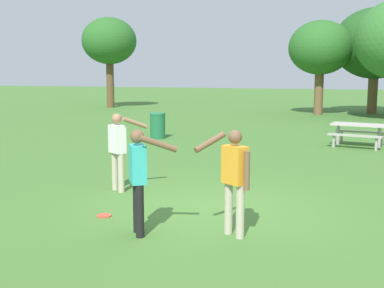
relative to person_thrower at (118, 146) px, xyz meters
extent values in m
plane|color=#447530|center=(2.23, -0.73, -0.96)|extent=(120.00, 120.00, 0.00)
cylinder|color=#B7AD93|center=(-0.11, 0.06, -0.55)|extent=(0.13, 0.13, 0.82)
cylinder|color=#B7AD93|center=(0.10, -0.08, -0.55)|extent=(0.13, 0.13, 0.82)
cube|color=white|center=(-0.01, -0.01, 0.15)|extent=(0.44, 0.40, 0.58)
sphere|color=#9E7051|center=(-0.01, -0.01, 0.57)|extent=(0.21, 0.21, 0.21)
cylinder|color=#9E7051|center=(-0.22, 0.14, 0.10)|extent=(0.09, 0.09, 0.58)
cylinder|color=#9E7051|center=(0.36, 0.07, 0.49)|extent=(0.40, 0.53, 0.28)
cylinder|color=#B7AD93|center=(3.05, -2.12, -0.55)|extent=(0.13, 0.13, 0.82)
cylinder|color=#B7AD93|center=(2.84, -1.97, -0.55)|extent=(0.13, 0.13, 0.82)
cube|color=orange|center=(2.95, -2.04, 0.15)|extent=(0.44, 0.40, 0.58)
sphere|color=brown|center=(2.95, -2.04, 0.57)|extent=(0.21, 0.21, 0.21)
cylinder|color=brown|center=(3.16, -2.19, 0.10)|extent=(0.09, 0.09, 0.58)
cylinder|color=brown|center=(2.58, -2.12, 0.49)|extent=(0.40, 0.53, 0.28)
cylinder|color=black|center=(1.46, -2.32, -0.55)|extent=(0.13, 0.13, 0.82)
cylinder|color=black|center=(1.60, -2.54, -0.55)|extent=(0.13, 0.13, 0.82)
cube|color=#33B2AD|center=(1.53, -2.43, 0.15)|extent=(0.39, 0.44, 0.58)
sphere|color=brown|center=(1.53, -2.43, 0.57)|extent=(0.21, 0.21, 0.21)
cylinder|color=brown|center=(1.39, -2.21, 0.10)|extent=(0.09, 0.09, 0.58)
cylinder|color=brown|center=(1.90, -2.50, 0.49)|extent=(0.53, 0.39, 0.28)
cylinder|color=#E04733|center=(0.57, -1.74, -0.95)|extent=(0.25, 0.25, 0.03)
cube|color=#B2ADA3|center=(4.90, 7.89, -0.22)|extent=(1.82, 1.08, 0.06)
cube|color=#A49F96|center=(4.78, 7.33, -0.52)|extent=(1.72, 0.59, 0.05)
cube|color=#A49F96|center=(5.01, 8.46, -0.52)|extent=(1.72, 0.59, 0.05)
cylinder|color=#A49F96|center=(4.25, 8.03, -0.61)|extent=(0.11, 0.11, 0.71)
cylinder|color=#A49F96|center=(4.13, 7.46, -0.75)|extent=(0.09, 0.09, 0.41)
cylinder|color=#A49F96|center=(4.36, 8.59, -0.75)|extent=(0.09, 0.09, 0.41)
cylinder|color=#A49F96|center=(5.55, 7.76, -0.61)|extent=(0.11, 0.11, 0.71)
cylinder|color=#A49F96|center=(5.43, 7.19, -0.75)|extent=(0.09, 0.09, 0.41)
cylinder|color=#A49F96|center=(5.66, 8.33, -0.75)|extent=(0.09, 0.09, 0.41)
cylinder|color=#1E663D|center=(-2.19, 7.77, -0.51)|extent=(0.56, 0.56, 0.90)
cylinder|color=#287A4B|center=(-2.19, 7.77, -0.03)|extent=(0.59, 0.59, 0.06)
cylinder|color=brown|center=(-10.93, 21.15, 0.77)|extent=(0.51, 0.51, 3.46)
ellipsoid|color=#286023|center=(-10.93, 21.15, 3.50)|extent=(3.65, 3.65, 3.10)
cylinder|color=brown|center=(2.90, 19.72, 0.44)|extent=(0.50, 0.50, 2.80)
ellipsoid|color=#286023|center=(2.90, 19.72, 2.81)|extent=(3.55, 3.55, 3.02)
cylinder|color=brown|center=(5.85, 21.30, 0.41)|extent=(0.55, 0.55, 2.74)
ellipsoid|color=#21511E|center=(5.85, 21.30, 3.08)|extent=(4.75, 4.75, 4.04)
camera|label=1|loc=(4.54, -9.17, 1.56)|focal=46.03mm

